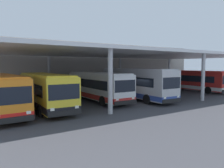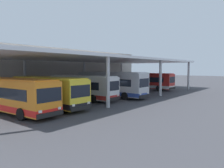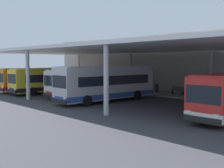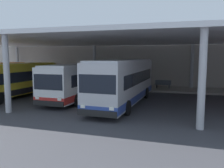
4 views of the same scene
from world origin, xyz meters
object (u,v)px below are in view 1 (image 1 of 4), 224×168
bus_nearest_bay (0,93)px  bus_middle_bay (98,86)px  bus_second_bay (45,90)px  bus_far_bay (136,83)px  trash_bin (92,87)px  bus_departing (194,80)px  bench_waiting (110,86)px

bus_nearest_bay → bus_middle_bay: 9.97m
bus_second_bay → bus_far_bay: 10.64m
trash_bin → bus_departing: bearing=-30.7°
bus_far_bay → bus_departing: bus_far_bay is taller
bus_far_bay → bus_departing: (12.73, 1.22, -0.19)m
bus_far_bay → bus_middle_bay: bearing=164.1°
bus_nearest_bay → bus_departing: size_ratio=1.00×
bus_middle_bay → bench_waiting: 10.44m
bench_waiting → bus_departing: bearing=-37.4°
bus_far_bay → bench_waiting: bearing=76.0°
bus_far_bay → trash_bin: bus_far_bay is taller
bus_nearest_bay → trash_bin: bearing=35.1°
bus_far_bay → bus_departing: size_ratio=1.08×
bus_second_bay → bus_nearest_bay: bearing=-178.5°
trash_bin → bus_second_bay: bearing=-136.2°
bench_waiting → trash_bin: trash_bin is taller
bus_second_bay → bus_departing: 23.40m
bus_nearest_bay → bus_second_bay: (3.66, 0.10, 0.00)m
bus_nearest_bay → trash_bin: size_ratio=10.83×
bus_departing → bus_second_bay: bearing=-177.1°
bus_middle_bay → trash_bin: bus_middle_bay is taller
bus_second_bay → trash_bin: (9.73, 9.31, -0.98)m
bus_departing → bench_waiting: 13.17m
bus_far_bay → bus_second_bay: bearing=179.9°
bus_departing → trash_bin: bearing=149.3°
bus_departing → trash_bin: bus_departing is taller
bus_far_bay → trash_bin: (-0.92, 9.33, -1.16)m
bench_waiting → bus_second_bay: bearing=-144.7°
bus_far_bay → bench_waiting: 9.55m
bus_second_bay → trash_bin: size_ratio=10.80×
bus_nearest_bay → trash_bin: bus_nearest_bay is taller
bus_middle_bay → trash_bin: bearing=66.5°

